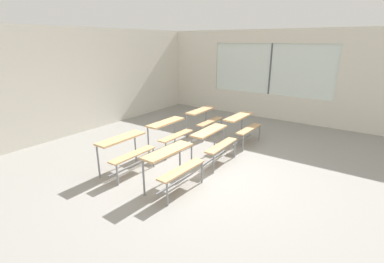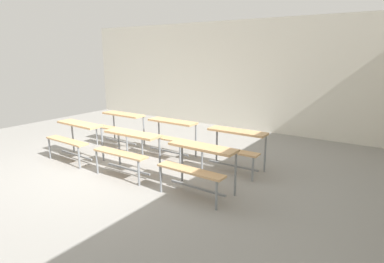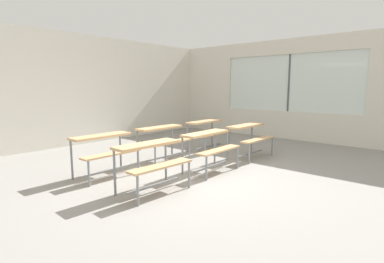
{
  "view_description": "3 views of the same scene",
  "coord_description": "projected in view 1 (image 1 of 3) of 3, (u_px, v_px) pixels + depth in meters",
  "views": [
    {
      "loc": [
        -4.45,
        -2.88,
        2.63
      ],
      "look_at": [
        0.59,
        0.67,
        0.61
      ],
      "focal_mm": 26.0,
      "sensor_mm": 36.0,
      "label": 1
    },
    {
      "loc": [
        4.48,
        -3.69,
        2.1
      ],
      "look_at": [
        1.02,
        1.45,
        0.56
      ],
      "focal_mm": 29.35,
      "sensor_mm": 36.0,
      "label": 2
    },
    {
      "loc": [
        -3.8,
        -3.3,
        1.6
      ],
      "look_at": [
        0.29,
        0.27,
        0.78
      ],
      "focal_mm": 28.0,
      "sensor_mm": 36.0,
      "label": 3
    }
  ],
  "objects": [
    {
      "name": "desk_bench_r1c1",
      "position": [
        170.0,
        129.0,
        6.82
      ],
      "size": [
        1.11,
        0.6,
        0.74
      ],
      "rotation": [
        0.0,
        0.0,
        -0.01
      ],
      "color": "tan",
      "rests_on": "ground"
    },
    {
      "name": "desk_bench_r1c2",
      "position": [
        204.0,
        116.0,
        7.98
      ],
      "size": [
        1.1,
        0.6,
        0.74
      ],
      "rotation": [
        0.0,
        0.0,
        0.01
      ],
      "color": "tan",
      "rests_on": "ground"
    },
    {
      "name": "desk_bench_r0c2",
      "position": [
        242.0,
        123.0,
        7.32
      ],
      "size": [
        1.11,
        0.61,
        0.74
      ],
      "rotation": [
        0.0,
        0.0,
        -0.02
      ],
      "color": "tan",
      "rests_on": "ground"
    },
    {
      "name": "desk_bench_r0c1",
      "position": [
        213.0,
        138.0,
        6.18
      ],
      "size": [
        1.11,
        0.61,
        0.74
      ],
      "rotation": [
        0.0,
        0.0,
        0.02
      ],
      "color": "tan",
      "rests_on": "ground"
    },
    {
      "name": "desk_bench_r0c0",
      "position": [
        173.0,
        160.0,
        5.04
      ],
      "size": [
        1.12,
        0.63,
        0.74
      ],
      "rotation": [
        0.0,
        0.0,
        -0.03
      ],
      "color": "tan",
      "rests_on": "ground"
    },
    {
      "name": "desk_bench_r1c0",
      "position": [
        125.0,
        147.0,
        5.69
      ],
      "size": [
        1.1,
        0.59,
        0.74
      ],
      "rotation": [
        0.0,
        0.0,
        -0.0
      ],
      "color": "tan",
      "rests_on": "ground"
    },
    {
      "name": "wall_back",
      "position": [
        69.0,
        83.0,
        7.85
      ],
      "size": [
        10.0,
        0.12,
        3.0
      ],
      "primitive_type": "cube",
      "color": "silver",
      "rests_on": "ground"
    },
    {
      "name": "wall_right",
      "position": [
        288.0,
        78.0,
        9.21
      ],
      "size": [
        0.12,
        9.0,
        3.0
      ],
      "color": "silver",
      "rests_on": "ground"
    },
    {
      "name": "ground",
      "position": [
        202.0,
        173.0,
        5.86
      ],
      "size": [
        10.0,
        9.0,
        0.05
      ],
      "primitive_type": "cube",
      "color": "gray"
    }
  ]
}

